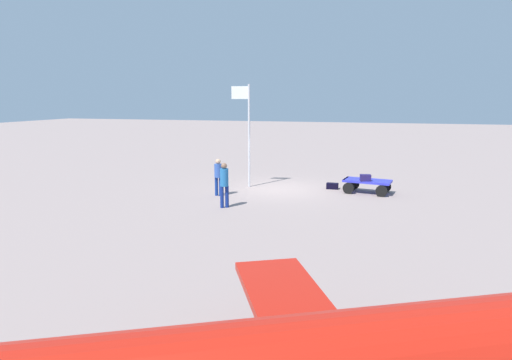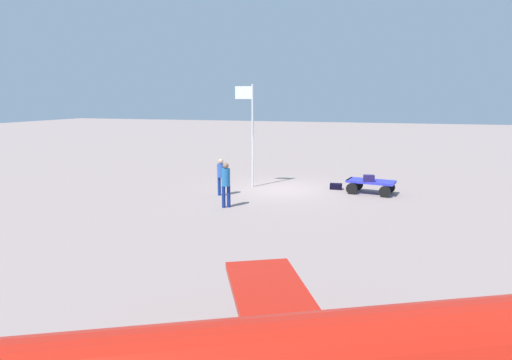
% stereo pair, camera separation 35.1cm
% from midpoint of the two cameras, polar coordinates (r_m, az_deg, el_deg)
% --- Properties ---
extents(ground_plane, '(120.00, 120.00, 0.00)m').
position_cam_midpoint_polar(ground_plane, '(20.28, 2.57, -1.21)').
color(ground_plane, gray).
extents(luggage_cart, '(2.18, 1.46, 0.60)m').
position_cam_midpoint_polar(luggage_cart, '(19.97, 13.81, -0.42)').
color(luggage_cart, '#3034D1').
rests_on(luggage_cart, ground).
extents(suitcase_navy, '(0.50, 0.38, 0.28)m').
position_cam_midpoint_polar(suitcase_navy, '(19.62, 13.64, 0.29)').
color(suitcase_navy, '#211850').
rests_on(suitcase_navy, luggage_cart).
extents(suitcase_tan, '(0.55, 0.33, 0.27)m').
position_cam_midpoint_polar(suitcase_tan, '(20.59, 9.49, -0.78)').
color(suitcase_tan, black).
rests_on(suitcase_tan, ground).
extents(worker_lead, '(0.45, 0.45, 1.75)m').
position_cam_midpoint_polar(worker_lead, '(16.72, -4.78, -0.26)').
color(worker_lead, navy).
rests_on(worker_lead, ground).
extents(worker_trailing, '(0.37, 0.37, 1.61)m').
position_cam_midpoint_polar(worker_trailing, '(18.82, -5.49, 0.74)').
color(worker_trailing, navy).
rests_on(worker_trailing, ground).
extents(flagpole, '(0.88, 0.14, 4.82)m').
position_cam_midpoint_polar(flagpole, '(20.50, -1.67, 6.98)').
color(flagpole, silver).
rests_on(flagpole, ground).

